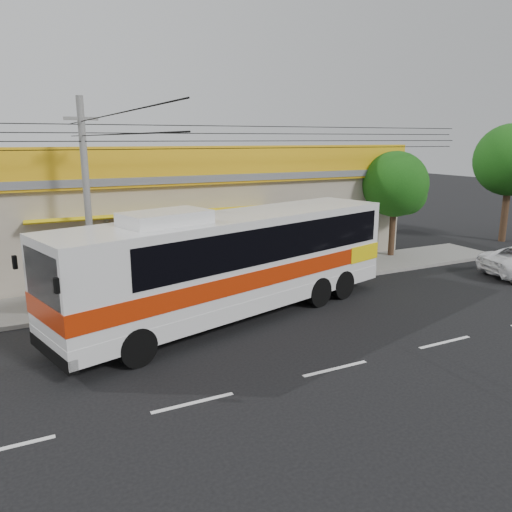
{
  "coord_description": "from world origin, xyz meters",
  "views": [
    {
      "loc": [
        -7.34,
        -12.56,
        5.99
      ],
      "look_at": [
        -0.14,
        2.0,
        2.16
      ],
      "focal_mm": 35.0,
      "sensor_mm": 36.0,
      "label": 1
    }
  ],
  "objects_px": {
    "motorbike_dark": "(71,278)",
    "tree_near": "(397,186)",
    "utility_pole": "(82,136)",
    "coach_bus": "(239,257)"
  },
  "relations": [
    {
      "from": "coach_bus",
      "to": "utility_pole",
      "type": "distance_m",
      "value": 6.64
    },
    {
      "from": "motorbike_dark",
      "to": "utility_pole",
      "type": "relative_size",
      "value": 0.06
    },
    {
      "from": "motorbike_dark",
      "to": "utility_pole",
      "type": "height_order",
      "value": "utility_pole"
    },
    {
      "from": "motorbike_dark",
      "to": "tree_near",
      "type": "height_order",
      "value": "tree_near"
    },
    {
      "from": "coach_bus",
      "to": "utility_pole",
      "type": "height_order",
      "value": "utility_pole"
    },
    {
      "from": "motorbike_dark",
      "to": "tree_near",
      "type": "bearing_deg",
      "value": -103.91
    },
    {
      "from": "tree_near",
      "to": "motorbike_dark",
      "type": "bearing_deg",
      "value": 178.28
    },
    {
      "from": "coach_bus",
      "to": "tree_near",
      "type": "distance_m",
      "value": 11.61
    },
    {
      "from": "tree_near",
      "to": "utility_pole",
      "type": "bearing_deg",
      "value": -174.84
    },
    {
      "from": "tree_near",
      "to": "coach_bus",
      "type": "bearing_deg",
      "value": -157.88
    }
  ]
}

